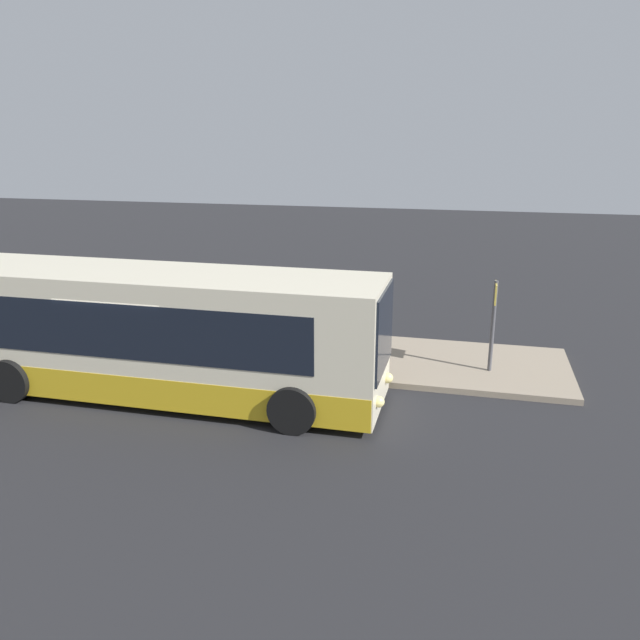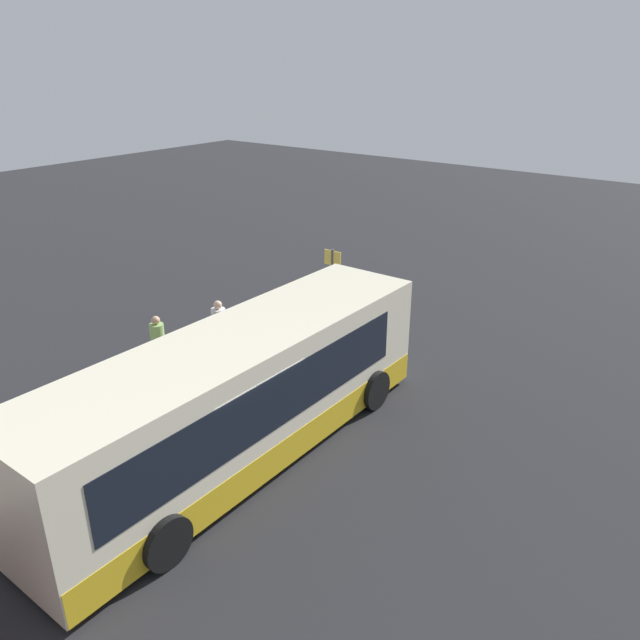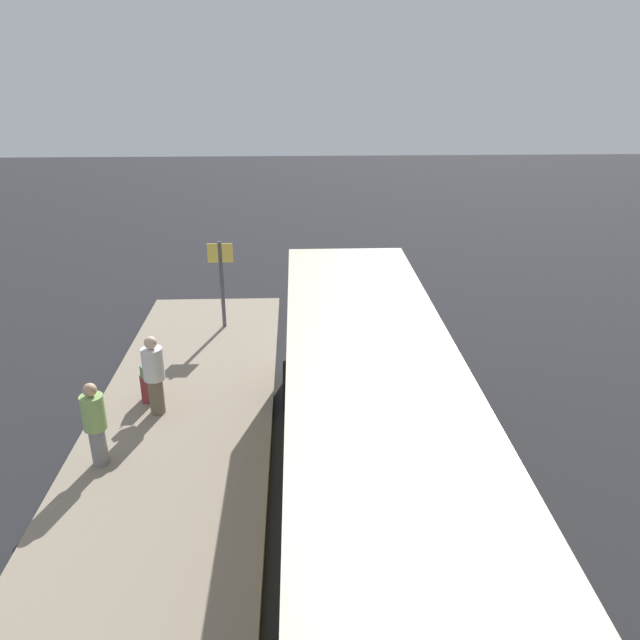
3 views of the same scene
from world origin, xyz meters
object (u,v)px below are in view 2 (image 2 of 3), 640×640
bus_lead (239,399)px  sign_post (332,274)px  suitcase (227,335)px  passenger_boarding (158,341)px  passenger_waiting (219,326)px

bus_lead → sign_post: 8.01m
suitcase → sign_post: sign_post is taller
suitcase → passenger_boarding: bearing=170.3°
passenger_boarding → sign_post: 6.21m
suitcase → bus_lead: bearing=-131.6°
passenger_boarding → passenger_waiting: passenger_waiting is taller
passenger_boarding → passenger_waiting: size_ratio=0.95×
bus_lead → sign_post: bus_lead is taller
bus_lead → suitcase: size_ratio=11.68×
passenger_boarding → sign_post: sign_post is taller
bus_lead → passenger_waiting: size_ratio=6.26×
passenger_boarding → suitcase: (2.22, -0.38, -0.52)m
suitcase → sign_post: size_ratio=0.39×
bus_lead → suitcase: bus_lead is taller
bus_lead → sign_post: (7.44, 2.98, 0.16)m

